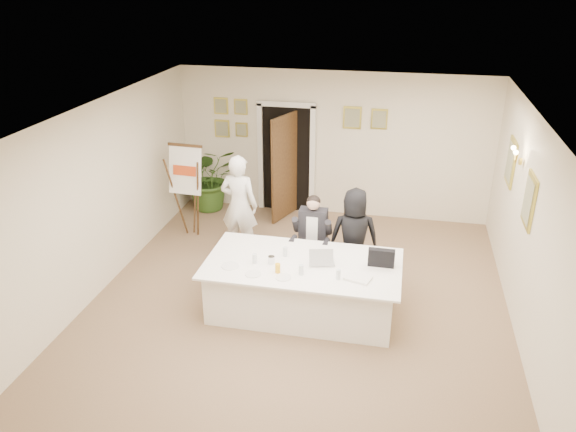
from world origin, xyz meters
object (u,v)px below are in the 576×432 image
Objects in this scene: seated_man at (312,237)px; paper_stack at (358,278)px; flip_chart at (189,195)px; standing_woman at (354,236)px; standing_man at (239,205)px; laptop at (323,253)px; oj_glass at (278,268)px; laptop_bag at (381,258)px; potted_palm at (210,177)px; conference_table at (303,287)px; steel_jug at (271,260)px.

seated_man is 1.55m from paper_stack.
flip_chart reaches higher than standing_woman.
standing_man is 2.21m from laptop.
oj_glass is at bearing -156.54° from laptop.
laptop is (1.64, -1.48, 0.04)m from standing_man.
standing_woman is 1.30m from paper_stack.
laptop_bag is (1.10, -0.88, 0.21)m from seated_man.
flip_chart reaches higher than potted_palm.
standing_woman reaches higher than potted_palm.
conference_table is at bearing -52.80° from potted_palm.
paper_stack is at bearing 144.45° from standing_man.
standing_man reaches higher than paper_stack.
flip_chart is at bearing 132.64° from oj_glass.
steel_jug is at bearing -178.55° from laptop.
laptop_bag is 0.51m from paper_stack.
steel_jug is at bearing 122.12° from oj_glass.
laptop is at bearing -49.43° from potted_palm.
flip_chart is (-2.40, 0.99, 0.11)m from seated_man.
paper_stack reaches higher than conference_table.
laptop_bag reaches higher than paper_stack.
standing_woman is 4.57× the size of paper_stack.
paper_stack is (0.18, -1.29, 0.03)m from standing_woman.
seated_man reaches higher than steel_jug.
standing_man reaches higher than steel_jug.
standing_man is 1.33× the size of potted_palm.
flip_chart is at bearing 144.55° from paper_stack.
oj_glass is at bearing -57.88° from steel_jug.
paper_stack is at bearing -47.45° from potted_palm.
steel_jug reaches higher than paper_stack.
seated_man is 1.45m from standing_man.
laptop_bag is (1.06, 0.14, 0.51)m from conference_table.
potted_palm is 3.73× the size of laptop.
laptop_bag is (0.80, 0.07, -0.01)m from laptop.
flip_chart is 5.11× the size of paper_stack.
seated_man is 1.20m from steel_jug.
conference_table is 1.06m from seated_man.
seated_man is 3.82× the size of laptop_bag.
potted_palm is at bearing 121.48° from oj_glass.
seated_man is at bearing 162.97° from standing_man.
laptop_bag is at bearing -28.87° from seated_man.
seated_man reaches higher than oj_glass.
conference_table is 1.18m from laptop_bag.
standing_woman reaches higher than paper_stack.
flip_chart is 1.12× the size of standing_woman.
flip_chart reaches higher than conference_table.
standing_woman reaches higher than conference_table.
potted_palm reaches higher than steel_jug.
conference_table is 0.59m from laptop.
standing_woman is at bearing 8.60° from seated_man.
laptop is (2.77, -3.23, 0.26)m from potted_palm.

